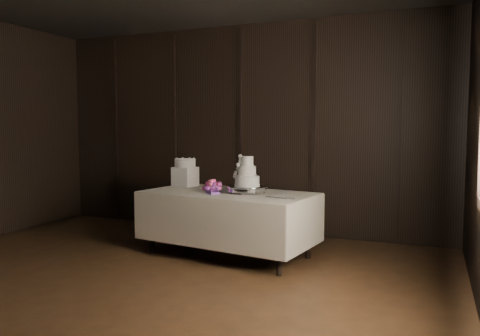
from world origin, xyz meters
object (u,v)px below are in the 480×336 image
display_table (228,221)px  wedding_cake (245,174)px  cake_stand (247,190)px  box_pedestal (185,177)px  bouquet (213,187)px  small_cake (185,163)px

display_table → wedding_cake: 0.61m
cake_stand → box_pedestal: (-0.99, 0.32, 0.08)m
bouquet → box_pedestal: size_ratio=1.48×
wedding_cake → bouquet: 0.41m
display_table → small_cake: size_ratio=7.91×
box_pedestal → small_cake: bearing=0.0°
display_table → wedding_cake: wedding_cake is taller
small_cake → cake_stand: bearing=-17.9°
bouquet → cake_stand: bearing=9.2°
wedding_cake → box_pedestal: bearing=157.4°
box_pedestal → bouquet: bearing=-33.2°
display_table → bouquet: bouquet is taller
box_pedestal → small_cake: size_ratio=0.97×
wedding_cake → box_pedestal: 1.02m
cake_stand → bouquet: (-0.40, -0.06, 0.02)m
display_table → small_cake: (-0.74, 0.31, 0.65)m
box_pedestal → small_cake: (0.00, 0.00, 0.18)m
bouquet → box_pedestal: (-0.59, 0.38, 0.06)m
box_pedestal → small_cake: small_cake is taller
display_table → bouquet: size_ratio=5.51×
small_cake → bouquet: bearing=-33.2°
cake_stand → wedding_cake: size_ratio=1.44×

